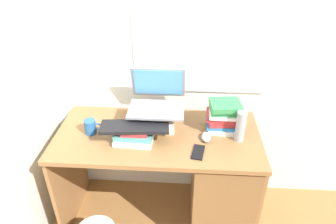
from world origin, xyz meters
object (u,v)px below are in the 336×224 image
object	(u,v)px
water_bottle	(241,126)
keyboard	(135,127)
book_stack_keyboard_riser	(134,136)
book_stack_side	(224,117)
book_stack_tall	(157,120)
cell_phone	(198,152)
laptop	(157,98)
desk	(206,179)
computer_mouse	(206,137)
mug	(91,127)

from	to	relation	value
water_bottle	keyboard	bearing A→B (deg)	-175.88
book_stack_keyboard_riser	water_bottle	xyz separation A→B (m)	(0.65, 0.05, 0.06)
book_stack_side	keyboard	distance (m)	0.58
book_stack_tall	book_stack_side	distance (m)	0.44
cell_phone	laptop	bearing A→B (deg)	141.80
desk	computer_mouse	world-z (taller)	computer_mouse
mug	cell_phone	xyz separation A→B (m)	(0.69, -0.16, -0.04)
laptop	keyboard	size ratio (longest dim) A/B	0.85
book_stack_tall	book_stack_keyboard_riser	bearing A→B (deg)	-133.13
desk	book_stack_tall	size ratio (longest dim) A/B	5.72
computer_mouse	cell_phone	distance (m)	0.15
water_bottle	cell_phone	size ratio (longest dim) A/B	1.49
book_stack_keyboard_riser	book_stack_side	size ratio (longest dim) A/B	1.04
computer_mouse	water_bottle	distance (m)	0.22
keyboard	cell_phone	bearing A→B (deg)	-18.85
book_stack_tall	mug	distance (m)	0.43
cell_phone	keyboard	bearing A→B (deg)	175.32
cell_phone	book_stack_keyboard_riser	bearing A→B (deg)	176.20
desk	book_stack_side	bearing A→B (deg)	50.32
laptop	computer_mouse	xyz separation A→B (m)	(0.32, -0.16, -0.18)
desk	cell_phone	xyz separation A→B (m)	(-0.08, -0.15, 0.35)
computer_mouse	book_stack_side	bearing A→B (deg)	46.43
book_stack_tall	mug	size ratio (longest dim) A/B	2.04
book_stack_keyboard_riser	mug	size ratio (longest dim) A/B	2.16
water_bottle	cell_phone	world-z (taller)	water_bottle
computer_mouse	laptop	bearing A→B (deg)	153.67
laptop	computer_mouse	distance (m)	0.40
book_stack_tall	mug	xyz separation A→B (m)	(-0.42, -0.08, -0.02)
mug	cell_phone	world-z (taller)	mug
computer_mouse	keyboard	bearing A→B (deg)	-174.95
keyboard	computer_mouse	distance (m)	0.45
book_stack_side	keyboard	bearing A→B (deg)	-163.88
desk	book_stack_keyboard_riser	world-z (taller)	book_stack_keyboard_riser
book_stack_tall	computer_mouse	distance (m)	0.34
book_stack_side	computer_mouse	bearing A→B (deg)	-133.57
laptop	cell_phone	distance (m)	0.45
book_stack_tall	keyboard	world-z (taller)	book_stack_tall
computer_mouse	cell_phone	xyz separation A→B (m)	(-0.05, -0.14, -0.01)
desk	book_stack_keyboard_riser	bearing A→B (deg)	-173.39
computer_mouse	mug	bearing A→B (deg)	178.49
book_stack_keyboard_riser	computer_mouse	distance (m)	0.45
desk	laptop	size ratio (longest dim) A/B	3.73
book_stack_tall	book_stack_keyboard_riser	size ratio (longest dim) A/B	0.95
keyboard	computer_mouse	size ratio (longest dim) A/B	4.04
book_stack_side	cell_phone	size ratio (longest dim) A/B	1.74
book_stack_keyboard_riser	book_stack_tall	bearing A→B (deg)	46.87
mug	water_bottle	xyz separation A→B (m)	(0.95, -0.01, 0.05)
book_stack_keyboard_riser	water_bottle	size ratio (longest dim) A/B	1.21
book_stack_keyboard_riser	mug	distance (m)	0.30
laptop	book_stack_side	bearing A→B (deg)	-4.81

